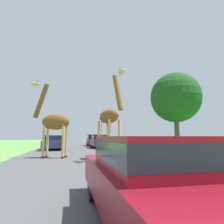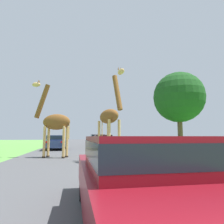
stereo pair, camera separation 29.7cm
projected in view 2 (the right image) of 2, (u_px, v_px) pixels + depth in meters
The scene contains 8 objects.
road at pixel (78, 145), 28.43m from camera, with size 8.13×120.00×0.00m.
giraffe_near_road at pixel (110, 117), 11.27m from camera, with size 1.22×2.78×4.93m.
giraffe_companion at pixel (54, 121), 12.37m from camera, with size 2.61×1.24×4.91m.
car_lead_maroon at pixel (148, 177), 2.88m from camera, with size 1.88×4.70×1.28m.
car_queue_right at pixel (98, 140), 27.60m from camera, with size 1.98×4.26×1.54m.
car_queue_left at pixel (56, 142), 19.64m from camera, with size 1.81×4.46×1.39m.
car_far_ahead at pixel (103, 141), 22.57m from camera, with size 1.97×4.75×1.46m.
tree_left_edge at pixel (179, 97), 23.51m from camera, with size 5.93×5.93×8.84m.
Camera 2 is at (-0.50, 0.80, 1.28)m, focal length 32.00 mm.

